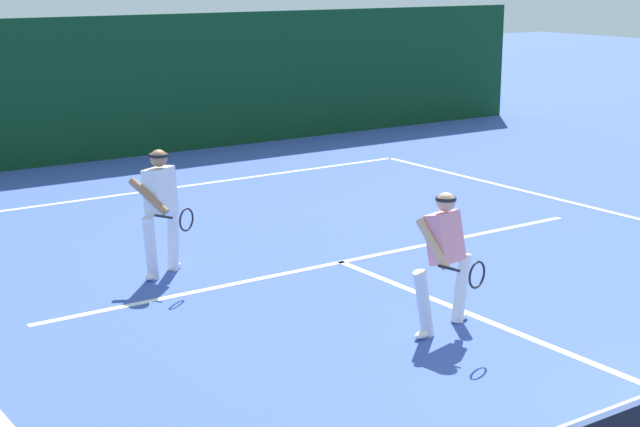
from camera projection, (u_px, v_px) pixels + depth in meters
court_line_baseline_far at (161, 189)px, 17.64m from camera, size 10.50×0.10×0.01m
court_line_service at (341, 262)px, 13.26m from camera, size 8.56×0.10×0.01m
court_line_centre at (512, 331)px, 10.73m from camera, size 0.10×6.40×0.01m
player_near at (445, 256)px, 10.57m from camera, size 1.01×0.89×1.54m
player_far at (161, 207)px, 12.50m from camera, size 0.74×0.96×1.64m
back_fence_windscreen at (87, 90)px, 19.89m from camera, size 23.23×0.12×2.92m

